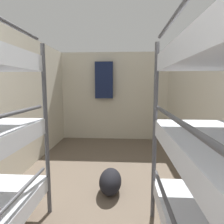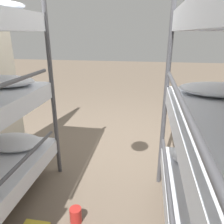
{
  "view_description": "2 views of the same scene",
  "coord_description": "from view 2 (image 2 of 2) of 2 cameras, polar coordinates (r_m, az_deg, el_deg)",
  "views": [
    {
      "loc": [
        0.25,
        0.45,
        1.4
      ],
      "look_at": [
        0.08,
        3.2,
        1.03
      ],
      "focal_mm": 32.0,
      "sensor_mm": 36.0,
      "label": 1
    },
    {
      "loc": [
        -0.39,
        2.6,
        1.52
      ],
      "look_at": [
        -0.09,
        0.77,
        0.85
      ],
      "focal_mm": 35.0,
      "sensor_mm": 36.0,
      "label": 2
    }
  ],
  "objects": [
    {
      "name": "tin_can",
      "position": [
        2.06,
        -9.46,
        -25.08
      ],
      "size": [
        0.1,
        0.1,
        0.14
      ],
      "color": "#AD231E",
      "rests_on": "ground_plane"
    },
    {
      "name": "ground_plane",
      "position": [
        3.04,
        0.82,
        -10.03
      ],
      "size": [
        20.0,
        20.0,
        0.0
      ],
      "primitive_type": "plane",
      "color": "#6B5B4C"
    }
  ]
}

